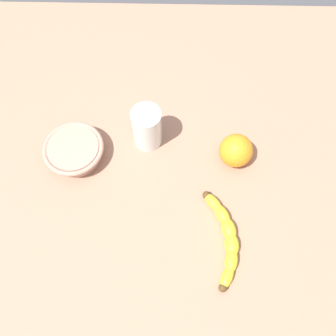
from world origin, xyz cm
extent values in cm
cube|color=#A4745C|center=(0.00, 0.00, 1.50)|extent=(120.00, 120.00, 3.00)
ellipsoid|color=yellow|center=(-15.73, 22.72, 4.57)|extent=(4.31, 5.78, 2.36)
ellipsoid|color=yellow|center=(-16.79, 19.38, 4.57)|extent=(3.73, 5.71, 2.75)
ellipsoid|color=yellow|center=(-17.09, 15.89, 4.57)|extent=(3.29, 5.36, 3.14)
ellipsoid|color=yellow|center=(-16.60, 12.41, 4.57)|extent=(4.36, 5.89, 3.14)
ellipsoid|color=yellow|center=(-15.35, 9.14, 4.57)|extent=(4.86, 5.95, 2.75)
ellipsoid|color=yellow|center=(-13.40, 6.22, 4.57)|extent=(5.21, 5.55, 2.36)
sphere|color=#513819|center=(-14.75, 24.89, 4.57)|extent=(1.83, 1.83, 1.83)
sphere|color=#513819|center=(-11.86, 4.41, 4.57)|extent=(1.83, 1.83, 1.83)
cylinder|color=silver|center=(2.42, -10.97, 8.77)|extent=(7.11, 7.11, 11.53)
cylinder|color=#E2A5A4|center=(2.42, -10.97, 8.17)|extent=(6.61, 6.61, 9.83)
cylinder|color=tan|center=(20.10, -6.11, 5.18)|extent=(12.49, 12.49, 4.35)
torus|color=tan|center=(20.10, -6.11, 6.75)|extent=(14.77, 14.77, 1.20)
sphere|color=orange|center=(-18.94, -6.09, 7.06)|extent=(8.12, 8.12, 8.12)
camera|label=1|loc=(-3.51, 33.09, 80.83)|focal=37.36mm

